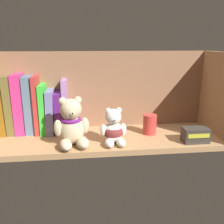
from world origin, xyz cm
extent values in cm
cube|color=tan|center=(0.00, 0.00, 1.00)|extent=(81.90, 24.76, 2.00)
cube|color=#8E6346|center=(0.00, 12.98, 16.28)|extent=(84.30, 1.20, 32.57)
cube|color=tan|center=(41.75, 0.00, 16.28)|extent=(1.60, 27.16, 32.57)
cube|color=brown|center=(-38.38, 9.04, 10.68)|extent=(2.44, 10.33, 17.40)
cube|color=brown|center=(-35.65, 9.04, 13.10)|extent=(3.00, 9.56, 22.21)
cube|color=#D02F7C|center=(-32.24, 9.04, 13.39)|extent=(3.51, 9.82, 22.78)
cube|color=slate|center=(-28.56, 9.04, 12.96)|extent=(3.35, 9.17, 21.93)
cube|color=#C03232|center=(-25.76, 9.04, 13.03)|extent=(1.76, 11.03, 22.07)
cube|color=green|center=(-23.58, 9.04, 11.40)|extent=(2.15, 12.03, 18.80)
cube|color=#7477B4|center=(-20.87, 9.04, 10.31)|extent=(3.38, 13.00, 16.71)
cube|color=#591E75|center=(-17.88, 9.04, 9.87)|extent=(2.67, 12.13, 15.74)
cube|color=#AC7CC2|center=(-15.36, 9.04, 12.24)|extent=(1.86, 10.05, 20.48)
ellipsoid|color=beige|center=(-12.56, -4.63, 7.05)|extent=(8.59, 7.88, 10.10)
sphere|color=beige|center=(-12.47, -5.12, 14.48)|extent=(7.19, 7.19, 7.19)
sphere|color=beige|center=(-15.03, -5.10, 17.29)|extent=(2.69, 2.69, 2.69)
sphere|color=beige|center=(-10.09, -4.15, 17.29)|extent=(2.69, 2.69, 2.69)
sphere|color=beige|center=(-11.98, -7.62, 14.05)|extent=(2.69, 2.69, 2.69)
sphere|color=black|center=(-11.80, -8.55, 14.13)|extent=(0.94, 0.94, 0.94)
ellipsoid|color=beige|center=(-14.38, -9.87, 3.80)|extent=(5.25, 7.38, 3.59)
ellipsoid|color=beige|center=(-8.92, -8.81, 3.80)|extent=(5.25, 7.38, 3.59)
ellipsoid|color=beige|center=(-16.93, -5.98, 8.32)|extent=(3.42, 3.42, 5.84)
ellipsoid|color=beige|center=(-8.00, -4.26, 8.32)|extent=(3.42, 3.42, 5.84)
torus|color=#711E85|center=(-12.56, -4.63, 10.69)|extent=(6.90, 6.90, 1.29)
ellipsoid|color=white|center=(1.68, -5.23, 5.85)|extent=(6.55, 6.01, 7.70)
sphere|color=white|center=(1.70, -5.62, 11.52)|extent=(5.48, 5.48, 5.48)
sphere|color=white|center=(-0.24, -5.34, 13.65)|extent=(2.05, 2.05, 2.05)
sphere|color=white|center=(3.59, -5.13, 13.65)|extent=(2.05, 2.05, 2.05)
sphere|color=white|center=(1.81, -7.56, 11.19)|extent=(2.05, 2.05, 2.05)
sphere|color=black|center=(1.85, -8.27, 11.24)|extent=(0.72, 0.72, 0.72)
ellipsoid|color=white|center=(-0.23, -9.00, 3.37)|extent=(3.36, 5.30, 2.74)
ellipsoid|color=white|center=(4.00, -8.77, 3.37)|extent=(3.36, 5.30, 2.74)
ellipsoid|color=white|center=(-1.76, -5.81, 6.81)|extent=(2.35, 2.35, 4.45)
ellipsoid|color=white|center=(5.16, -5.42, 6.81)|extent=(2.35, 2.35, 4.45)
ellipsoid|color=maroon|center=(1.68, -5.23, 6.04)|extent=(7.09, 6.55, 5.39)
cylinder|color=#C63833|center=(16.60, 1.76, 5.77)|extent=(5.17, 5.17, 7.53)
cube|color=#38332D|center=(30.48, -7.96, 4.59)|extent=(8.93, 5.13, 5.17)
cube|color=gold|center=(30.48, -10.61, 5.23)|extent=(7.59, 0.16, 1.45)
camera|label=1|loc=(-7.73, -84.64, 36.20)|focal=39.39mm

